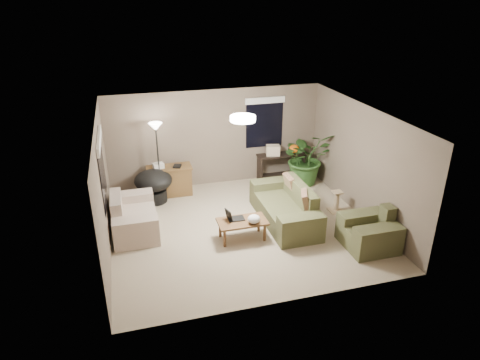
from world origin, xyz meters
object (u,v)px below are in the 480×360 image
object	(u,v)px
main_sofa	(286,209)
console_table	(281,165)
coffee_table	(242,223)
cat_scratching_post	(336,203)
floor_lamp	(156,136)
papasan_chair	(154,184)
armchair	(369,233)
desk	(170,181)
loveseat	(133,218)
houseplant	(306,163)

from	to	relation	value
main_sofa	console_table	distance (m)	2.25
coffee_table	console_table	distance (m)	3.18
cat_scratching_post	floor_lamp	bearing A→B (deg)	154.56
papasan_chair	floor_lamp	distance (m)	1.16
console_table	cat_scratching_post	size ratio (longest dim) A/B	2.60
armchair	desk	bearing A→B (deg)	135.67
main_sofa	console_table	xyz separation A→B (m)	(0.68, 2.14, 0.14)
loveseat	houseplant	world-z (taller)	houseplant
cat_scratching_post	main_sofa	bearing A→B (deg)	-174.93
coffee_table	houseplant	bearing A→B (deg)	43.43
papasan_chair	houseplant	world-z (taller)	houseplant
cat_scratching_post	armchair	bearing A→B (deg)	-92.64
armchair	papasan_chair	world-z (taller)	armchair
desk	floor_lamp	bearing A→B (deg)	-160.02
loveseat	papasan_chair	world-z (taller)	loveseat
desk	coffee_table	bearing A→B (deg)	-65.00
loveseat	cat_scratching_post	world-z (taller)	loveseat
loveseat	coffee_table	bearing A→B (deg)	-23.89
armchair	desk	distance (m)	4.93
loveseat	console_table	bearing A→B (deg)	22.67
armchair	coffee_table	size ratio (longest dim) A/B	1.00
armchair	console_table	size ratio (longest dim) A/B	0.77
desk	cat_scratching_post	size ratio (longest dim) A/B	2.20
main_sofa	papasan_chair	world-z (taller)	main_sofa
desk	houseplant	xyz separation A→B (m)	(3.55, -0.24, 0.18)
desk	cat_scratching_post	world-z (taller)	desk
main_sofa	armchair	distance (m)	1.87
coffee_table	floor_lamp	xyz separation A→B (m)	(-1.41, 2.41, 1.24)
coffee_table	cat_scratching_post	distance (m)	2.51
console_table	floor_lamp	world-z (taller)	floor_lamp
desk	papasan_chair	distance (m)	0.50
coffee_table	console_table	size ratio (longest dim) A/B	0.77
loveseat	console_table	world-z (taller)	loveseat
coffee_table	houseplant	world-z (taller)	houseplant
desk	console_table	bearing A→B (deg)	2.00
coffee_table	papasan_chair	world-z (taller)	papasan_chair
loveseat	desk	distance (m)	1.83
armchair	cat_scratching_post	xyz separation A→B (m)	(0.07, 1.53, -0.08)
coffee_table	houseplant	xyz separation A→B (m)	(2.39, 2.26, 0.20)
papasan_chair	houseplant	xyz separation A→B (m)	(3.97, 0.03, 0.10)
main_sofa	papasan_chair	xyz separation A→B (m)	(-2.73, 1.77, 0.17)
desk	cat_scratching_post	xyz separation A→B (m)	(3.60, -1.92, -0.16)
floor_lamp	houseplant	xyz separation A→B (m)	(3.80, -0.15, -1.04)
papasan_chair	floor_lamp	xyz separation A→B (m)	(0.17, 0.18, 1.13)
armchair	console_table	xyz separation A→B (m)	(-0.54, 3.55, 0.14)
console_table	houseplant	bearing A→B (deg)	-31.58
main_sofa	papasan_chair	bearing A→B (deg)	147.09
main_sofa	floor_lamp	xyz separation A→B (m)	(-2.56, 1.94, 1.30)
console_table	cat_scratching_post	xyz separation A→B (m)	(0.61, -2.02, -0.22)
houseplant	cat_scratching_post	distance (m)	1.71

